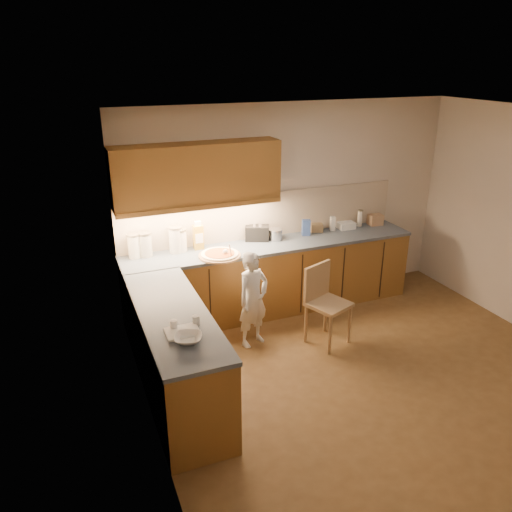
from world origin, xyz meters
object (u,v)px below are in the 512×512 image
object	(u,v)px
oil_jug	(198,236)
toaster	(257,233)
child	(253,299)
wooden_chair	(324,298)
pizza_on_board	(220,255)

from	to	relation	value
oil_jug	toaster	world-z (taller)	oil_jug
child	wooden_chair	size ratio (longest dim) A/B	1.21
pizza_on_board	wooden_chair	size ratio (longest dim) A/B	0.54
wooden_chair	toaster	xyz separation A→B (m)	(-0.37, 1.11, 0.48)
child	wooden_chair	xyz separation A→B (m)	(0.78, -0.23, -0.02)
oil_jug	toaster	size ratio (longest dim) A/B	1.04
pizza_on_board	wooden_chair	distance (m)	1.31
pizza_on_board	toaster	size ratio (longest dim) A/B	1.46
oil_jug	toaster	distance (m)	0.78
wooden_chair	pizza_on_board	bearing A→B (deg)	121.22
wooden_chair	toaster	bearing A→B (deg)	87.16
pizza_on_board	oil_jug	size ratio (longest dim) A/B	1.41
child	toaster	bearing A→B (deg)	44.82
pizza_on_board	wooden_chair	xyz separation A→B (m)	(0.99, -0.76, -0.40)
wooden_chair	oil_jug	size ratio (longest dim) A/B	2.64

